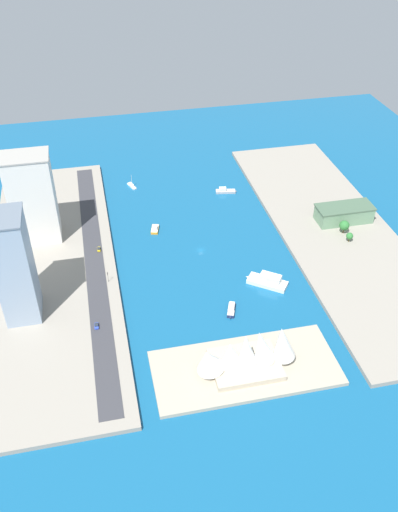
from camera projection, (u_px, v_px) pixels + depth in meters
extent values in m
plane|color=#145684|center=(201.00, 250.00, 332.89)|extent=(440.00, 440.00, 0.00)
cube|color=gray|center=(335.00, 231.00, 347.06)|extent=(70.00, 240.00, 2.53)
cube|color=gray|center=(54.00, 267.00, 317.22)|extent=(70.00, 240.00, 2.53)
cube|color=#A89E89|center=(245.00, 368.00, 256.41)|extent=(86.59, 38.55, 2.00)
cube|color=#38383D|center=(94.00, 260.00, 320.40)|extent=(10.86, 228.00, 0.15)
cube|color=orange|center=(155.00, 229.00, 349.58)|extent=(6.62, 10.48, 1.54)
cone|color=orange|center=(156.00, 225.00, 353.79)|extent=(1.69, 1.69, 1.38)
cube|color=white|center=(155.00, 228.00, 348.03)|extent=(3.71, 4.23, 1.72)
cube|color=beige|center=(155.00, 228.00, 349.09)|extent=(6.36, 10.06, 0.10)
cube|color=#1E284C|center=(231.00, 310.00, 288.40)|extent=(7.04, 11.13, 1.88)
cone|color=#1E284C|center=(230.00, 318.00, 283.82)|extent=(2.17, 2.17, 1.69)
cube|color=white|center=(232.00, 306.00, 288.37)|extent=(4.64, 6.35, 1.61)
cube|color=beige|center=(231.00, 309.00, 287.81)|extent=(6.76, 10.69, 0.10)
cube|color=#999EA3|center=(226.00, 191.00, 387.80)|extent=(14.30, 6.73, 1.64)
cone|color=#999EA3|center=(236.00, 191.00, 388.03)|extent=(1.71, 1.71, 1.47)
cube|color=white|center=(223.00, 189.00, 386.60)|extent=(5.45, 4.45, 2.14)
cube|color=beige|center=(226.00, 190.00, 387.28)|extent=(13.73, 6.46, 0.10)
cube|color=silver|center=(267.00, 282.00, 306.22)|extent=(22.68, 19.95, 2.56)
cone|color=silver|center=(248.00, 277.00, 310.10)|extent=(3.22, 3.22, 2.30)
cube|color=white|center=(270.00, 278.00, 303.63)|extent=(12.64, 11.45, 4.38)
cube|color=beige|center=(267.00, 281.00, 305.43)|extent=(21.77, 19.15, 0.10)
cube|color=white|center=(132.00, 186.00, 394.50)|extent=(5.88, 10.24, 1.01)
cone|color=white|center=(135.00, 189.00, 390.96)|extent=(1.17, 1.17, 0.91)
cube|color=white|center=(131.00, 184.00, 394.56)|extent=(3.71, 5.34, 1.10)
cube|color=beige|center=(132.00, 185.00, 394.17)|extent=(5.64, 9.83, 0.10)
cylinder|color=silver|center=(132.00, 180.00, 391.19)|extent=(0.24, 0.24, 8.93)
cube|color=silver|center=(32.00, 199.00, 323.23)|extent=(26.42, 19.35, 54.65)
cube|color=#9D9992|center=(23.00, 156.00, 306.64)|extent=(27.47, 20.12, 0.80)
cube|color=slate|center=(344.00, 214.00, 351.80)|extent=(34.96, 15.03, 9.75)
cube|color=#47624A|center=(345.00, 207.00, 348.64)|extent=(36.36, 15.63, 0.80)
cube|color=#8C9EB2|center=(15.00, 268.00, 267.86)|extent=(16.92, 22.05, 57.93)
cube|color=slate|center=(2.00, 217.00, 250.28)|extent=(17.59, 22.93, 0.80)
cylinder|color=black|center=(98.00, 328.00, 274.72)|extent=(0.28, 0.65, 0.64)
cylinder|color=black|center=(95.00, 329.00, 274.47)|extent=(0.28, 0.65, 0.64)
cylinder|color=black|center=(98.00, 324.00, 277.04)|extent=(0.28, 0.65, 0.64)
cylinder|color=black|center=(95.00, 325.00, 276.80)|extent=(0.28, 0.65, 0.64)
cube|color=blue|center=(97.00, 326.00, 275.55)|extent=(2.13, 4.29, 0.88)
cube|color=#262D38|center=(96.00, 325.00, 275.32)|extent=(1.82, 2.43, 0.47)
cylinder|color=black|center=(98.00, 248.00, 329.25)|extent=(0.27, 0.65, 0.64)
cylinder|color=black|center=(100.00, 248.00, 329.47)|extent=(0.27, 0.65, 0.64)
cylinder|color=black|center=(98.00, 251.00, 326.90)|extent=(0.27, 0.65, 0.64)
cylinder|color=black|center=(100.00, 251.00, 327.12)|extent=(0.27, 0.65, 0.64)
cube|color=yellow|center=(99.00, 249.00, 327.99)|extent=(1.90, 4.33, 0.83)
cube|color=#262D38|center=(99.00, 248.00, 327.41)|extent=(1.63, 2.44, 0.58)
cylinder|color=black|center=(108.00, 278.00, 303.18)|extent=(0.18, 0.18, 5.50)
cube|color=black|center=(107.00, 273.00, 301.23)|extent=(0.36, 0.36, 1.00)
sphere|color=red|center=(107.00, 273.00, 301.02)|extent=(0.24, 0.24, 0.24)
sphere|color=yellow|center=(107.00, 273.00, 301.23)|extent=(0.24, 0.24, 0.24)
sphere|color=green|center=(107.00, 274.00, 301.44)|extent=(0.24, 0.24, 0.24)
cube|color=#BCAD93|center=(245.00, 364.00, 254.91)|extent=(31.69, 24.60, 3.00)
cone|color=white|center=(283.00, 342.00, 251.48)|extent=(13.21, 10.59, 19.73)
cone|color=white|center=(262.00, 346.00, 249.82)|extent=(13.47, 9.93, 19.85)
cone|color=white|center=(247.00, 349.00, 248.82)|extent=(10.54, 9.04, 18.09)
cone|color=white|center=(231.00, 355.00, 248.68)|extent=(11.97, 10.71, 14.59)
cone|color=white|center=(209.00, 360.00, 247.66)|extent=(14.88, 12.87, 13.55)
cylinder|color=brown|center=(343.00, 231.00, 341.94)|extent=(0.50, 0.50, 3.39)
sphere|color=#2D7233|center=(344.00, 225.00, 339.44)|extent=(6.19, 6.19, 6.19)
cylinder|color=brown|center=(349.00, 240.00, 334.81)|extent=(0.50, 0.50, 2.58)
sphere|color=#2D7233|center=(350.00, 236.00, 333.03)|extent=(4.23, 4.23, 4.23)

